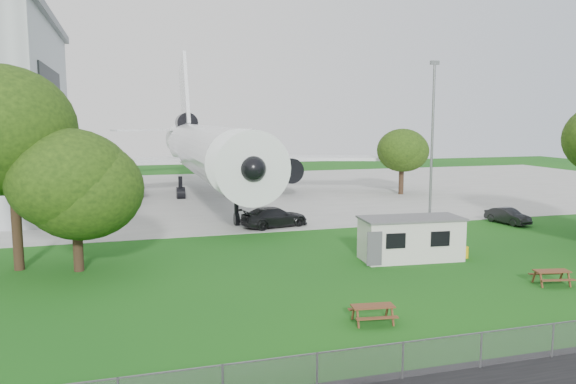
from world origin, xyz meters
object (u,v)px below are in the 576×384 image
object	(u,v)px
site_cabin	(411,238)
picnic_west	(373,323)
picnic_east	(551,285)
airliner	(205,149)

from	to	relation	value
site_cabin	picnic_west	distance (m)	11.48
picnic_west	picnic_east	size ratio (longest dim) A/B	1.00
site_cabin	picnic_east	world-z (taller)	site_cabin
picnic_east	site_cabin	bearing A→B (deg)	134.67
picnic_west	picnic_east	world-z (taller)	same
airliner	picnic_west	bearing A→B (deg)	-88.20
airliner	picnic_west	world-z (taller)	airliner
airliner	site_cabin	size ratio (longest dim) A/B	6.97
picnic_west	picnic_east	xyz separation A→B (m)	(11.24, 2.36, 0.00)
airliner	picnic_east	xyz separation A→B (m)	(12.50, -37.96, -5.27)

